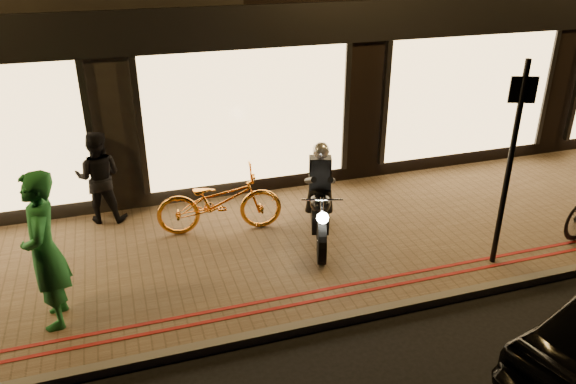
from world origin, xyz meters
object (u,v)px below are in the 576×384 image
object	(u,v)px
sign_post	(511,156)
person_green	(44,251)
bicycle_gold	(219,201)
motorcycle	(320,204)

from	to	relation	value
sign_post	person_green	world-z (taller)	sign_post
bicycle_gold	person_green	bearing A→B (deg)	132.07
motorcycle	person_green	distance (m)	4.00
motorcycle	sign_post	world-z (taller)	sign_post
sign_post	bicycle_gold	bearing A→B (deg)	149.11
bicycle_gold	motorcycle	bearing A→B (deg)	-110.64
sign_post	person_green	xyz separation A→B (m)	(-6.09, 0.50, -0.66)
motorcycle	person_green	size ratio (longest dim) A/B	0.93
bicycle_gold	person_green	xyz separation A→B (m)	(-2.43, -1.69, 0.49)
sign_post	person_green	size ratio (longest dim) A/B	1.48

